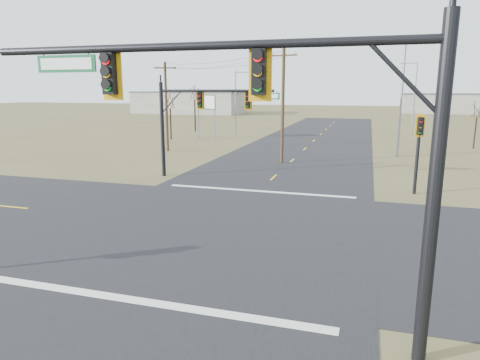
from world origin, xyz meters
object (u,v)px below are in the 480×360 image
at_px(streetlight_a, 399,93).
at_px(streetlight_c, 237,100).
at_px(bare_tree_b, 194,92).
at_px(streetlight_b, 413,93).
at_px(utility_pole_near, 283,105).
at_px(mast_arm_near, 279,115).
at_px(mast_arm_far, 201,109).
at_px(bare_tree_c, 478,109).
at_px(pedestal_signal_ne, 419,138).
at_px(highway_sign, 206,107).
at_px(utility_pole_far, 166,105).
at_px(bare_tree_a, 170,101).

bearing_deg(streetlight_a, streetlight_c, 159.68).
distance_m(streetlight_a, bare_tree_b, 33.20).
relative_size(streetlight_b, streetlight_c, 1.17).
distance_m(utility_pole_near, streetlight_b, 34.77).
relative_size(mast_arm_near, mast_arm_far, 1.31).
relative_size(streetlight_b, bare_tree_c, 1.91).
bearing_deg(mast_arm_near, pedestal_signal_ne, 70.43).
bearing_deg(utility_pole_near, mast_arm_near, -79.22).
height_order(mast_arm_near, highway_sign, mast_arm_near).
xyz_separation_m(utility_pole_near, streetlight_b, (13.20, 32.15, 0.73)).
bearing_deg(streetlight_c, highway_sign, -141.64).
bearing_deg(streetlight_a, streetlight_b, 93.85).
relative_size(streetlight_a, bare_tree_c, 1.99).
xyz_separation_m(streetlight_c, bare_tree_b, (-8.37, 5.40, 1.02)).
bearing_deg(streetlight_b, bare_tree_c, -50.95).
bearing_deg(streetlight_b, highway_sign, -125.74).
height_order(mast_arm_near, bare_tree_b, mast_arm_near).
relative_size(streetlight_c, bare_tree_b, 1.18).
bearing_deg(utility_pole_far, bare_tree_c, 19.93).
height_order(utility_pole_near, utility_pole_far, utility_pole_near).
bearing_deg(streetlight_c, streetlight_b, 19.51).
bearing_deg(utility_pole_near, streetlight_a, 35.28).
relative_size(mast_arm_near, bare_tree_c, 2.14).
relative_size(highway_sign, streetlight_c, 0.65).
bearing_deg(utility_pole_near, streetlight_c, 117.49).
xyz_separation_m(mast_arm_far, pedestal_signal_ne, (14.41, -0.82, -1.46)).
distance_m(utility_pole_far, streetlight_a, 22.85).
height_order(highway_sign, bare_tree_a, bare_tree_a).
bearing_deg(bare_tree_c, mast_arm_near, -107.54).
xyz_separation_m(pedestal_signal_ne, bare_tree_a, (-27.36, 22.76, 1.44)).
bearing_deg(streetlight_b, bare_tree_b, -144.22).
xyz_separation_m(mast_arm_far, bare_tree_b, (-14.04, 32.72, 0.97)).
height_order(highway_sign, streetlight_c, streetlight_c).
relative_size(utility_pole_far, bare_tree_a, 1.45).
xyz_separation_m(utility_pole_near, streetlight_c, (-9.99, 19.20, -0.13)).
bearing_deg(utility_pole_far, highway_sign, 90.88).
xyz_separation_m(utility_pole_far, bare_tree_b, (-5.46, 20.70, 1.20)).
relative_size(streetlight_a, streetlight_b, 1.04).
bearing_deg(bare_tree_a, bare_tree_c, 2.24).
distance_m(mast_arm_near, bare_tree_a, 46.21).
height_order(utility_pole_near, streetlight_a, streetlight_a).
bearing_deg(utility_pole_near, streetlight_b, 67.68).
bearing_deg(streetlight_a, mast_arm_near, -86.21).
xyz_separation_m(mast_arm_near, pedestal_signal_ne, (5.02, 17.69, -2.25)).
relative_size(utility_pole_near, streetlight_a, 0.91).
xyz_separation_m(highway_sign, streetlight_b, (26.28, 16.39, 1.73)).
bearing_deg(streetlight_a, utility_pole_far, -160.80).
xyz_separation_m(highway_sign, bare_tree_a, (-4.19, -1.95, 0.89)).
height_order(mast_arm_far, streetlight_b, streetlight_b).
distance_m(mast_arm_far, pedestal_signal_ne, 14.50).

